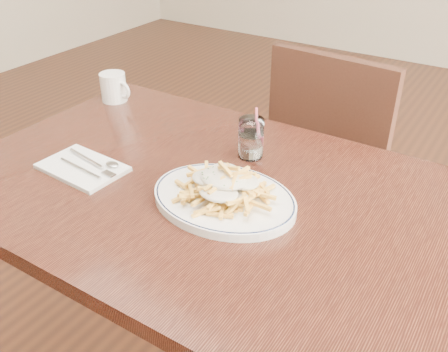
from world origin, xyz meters
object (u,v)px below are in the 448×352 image
Objects in this scene: water_glass at (251,140)px; fries_plate at (224,199)px; table at (204,212)px; chair_far at (336,158)px; loaded_fries at (224,182)px; coffee_mug at (114,87)px.

fries_plate is at bearing -75.19° from water_glass.
water_glass reaches higher than table.
chair_far is 2.55× the size of fries_plate.
chair_far is at bearing 90.28° from loaded_fries.
chair_far is 0.79m from coffee_mug.
table is 10.53× the size of coffee_mug.
coffee_mug is (-0.60, 0.30, 0.03)m from fries_plate.
coffee_mug is (-0.55, 0.08, -0.00)m from water_glass.
coffee_mug is (-0.60, 0.30, -0.01)m from loaded_fries.
coffee_mug is (-0.60, -0.44, 0.28)m from chair_far.
table is at bearing -26.62° from coffee_mug.
table is 0.72m from chair_far.
water_glass is at bearing 82.10° from table.
chair_far reaches higher than fries_plate.
chair_far is 0.60m from water_glass.
table is at bearing 154.94° from loaded_fries.
loaded_fries is at bearing -25.06° from table.
loaded_fries is 0.67m from coffee_mug.
water_glass is 0.55m from coffee_mug.
coffee_mug is at bearing 153.38° from table.
table is 4.86× the size of loaded_fries.
coffee_mug is at bearing -143.93° from chair_far.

